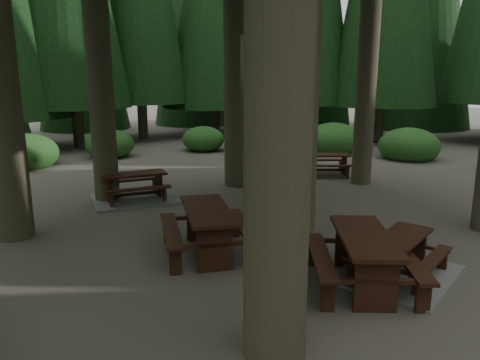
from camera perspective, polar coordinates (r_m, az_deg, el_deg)
ground at (r=9.82m, az=4.28°, el=-7.06°), size 80.00×80.00×0.00m
picnic_table_a at (r=8.43m, az=18.69°, el=-9.56°), size 2.39×2.13×0.70m
picnic_table_b at (r=8.82m, az=-3.95°, el=-5.36°), size 2.39×2.57×0.89m
picnic_table_c at (r=12.90m, az=-12.77°, el=-1.32°), size 2.57×2.31×0.74m
picnic_table_d at (r=15.94m, az=10.35°, el=2.29°), size 2.05×2.00×0.69m
picnic_table_e at (r=7.74m, az=14.89°, el=-8.52°), size 2.56×2.61×0.88m
shrub_ring at (r=10.68m, az=4.34°, el=-3.15°), size 23.86×24.64×1.49m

